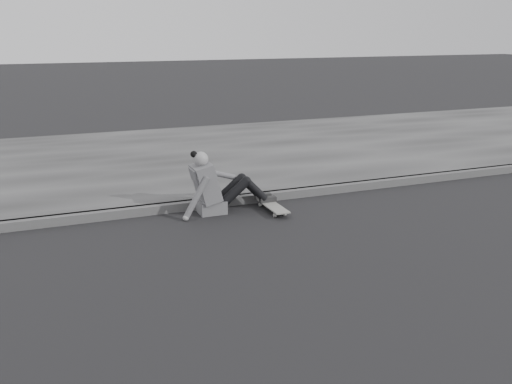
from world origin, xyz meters
The scene contains 5 objects.
ground centered at (0.00, 0.00, 0.00)m, with size 80.00×80.00×0.00m, color black.
curb centered at (0.00, 2.58, 0.06)m, with size 24.00×0.16×0.12m, color #4A4A4A.
sidewalk centered at (0.00, 5.60, 0.06)m, with size 24.00×6.00×0.12m, color #3A3A3A.
skateboard centered at (-1.33, 2.08, 0.07)m, with size 0.20×0.78×0.09m.
seated_woman centered at (-2.06, 2.33, 0.36)m, with size 1.38×0.46×0.88m.
Camera 1 is at (-4.31, -4.80, 2.43)m, focal length 40.00 mm.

